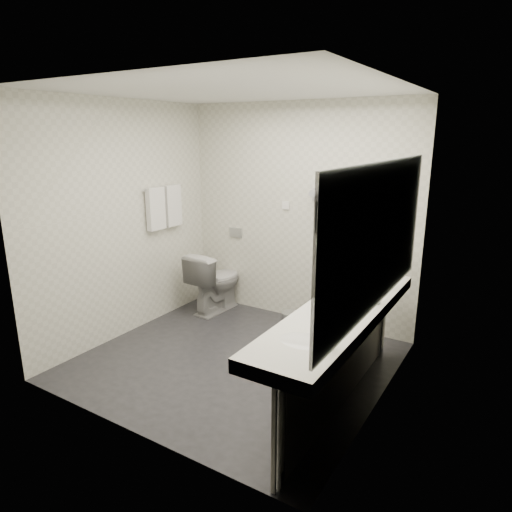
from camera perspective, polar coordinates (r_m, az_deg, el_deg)
The scene contains 32 objects.
floor at distance 4.53m, azimuth -2.68°, elevation -13.09°, with size 2.80×2.80×0.00m, color #242429.
ceiling at distance 4.00m, azimuth -3.15°, elevation 20.26°, with size 2.80×2.80×0.00m, color silver.
wall_back at distance 5.19m, azimuth 5.29°, elevation 5.20°, with size 2.80×2.80×0.00m, color silver.
wall_front at distance 3.14m, azimuth -16.45°, elevation -2.00°, with size 2.80×2.80×0.00m, color silver.
wall_left at distance 5.00m, azimuth -16.27°, elevation 4.27°, with size 2.60×2.60×0.00m, color silver.
wall_right at distance 3.51m, azimuth 16.29°, elevation -0.20°, with size 2.60×2.60×0.00m, color silver.
vanity_counter at distance 3.55m, azimuth 10.57°, elevation -7.34°, with size 0.55×2.20×0.10m, color white.
vanity_panel at distance 3.73m, azimuth 10.61°, elevation -13.46°, with size 0.03×2.15×0.75m, color gray.
vanity_post_near at distance 2.91m, azimuth 3.11°, elevation -22.25°, with size 0.06×0.06×0.75m, color silver.
vanity_post_far at distance 4.62m, azimuth 15.73°, elevation -7.96°, with size 0.06×0.06×0.75m, color silver.
mirror at distance 3.28m, azimuth 15.34°, elevation 2.41°, with size 0.02×2.20×1.05m, color #B2BCC6.
basin_near at distance 2.99m, azimuth 5.95°, elevation -10.89°, with size 0.40×0.31×0.05m, color white.
basin_far at distance 4.12m, azimuth 13.91°, elevation -3.83°, with size 0.40×0.31×0.05m, color white.
faucet_near at distance 2.88m, azimuth 9.54°, elevation -10.09°, with size 0.04×0.04×0.15m, color silver.
faucet_far at distance 4.04m, azimuth 16.61°, elevation -3.05°, with size 0.04×0.04×0.15m, color silver.
soap_bottle_a at distance 3.65m, azimuth 11.17°, elevation -4.96°, with size 0.05×0.05×0.11m, color silver.
soap_bottle_b at distance 3.56m, azimuth 12.89°, elevation -5.88°, with size 0.06×0.06×0.08m, color silver.
soap_bottle_c at distance 3.55m, azimuth 11.25°, elevation -5.55°, with size 0.04×0.04×0.11m, color silver.
glass_left at distance 3.68m, azimuth 15.06°, elevation -5.08°, with size 0.06×0.06×0.11m, color silver.
glass_right at distance 3.73m, azimuth 14.37°, elevation -4.80°, with size 0.05×0.05×0.10m, color silver.
toilet at distance 5.62m, azimuth -5.15°, elevation -3.18°, with size 0.43×0.75×0.76m, color white.
flush_plate at distance 5.66m, azimuth -2.58°, elevation 2.98°, with size 0.18×0.02×0.12m, color #B2B5BA.
pedal_bin at distance 4.99m, azimuth 4.31°, elevation -8.67°, with size 0.19×0.19×0.26m, color #B2B5BA.
bin_lid at distance 4.93m, azimuth 4.34°, elevation -7.19°, with size 0.19×0.19×0.01m, color #B2B5BA.
towel_rail at distance 5.30m, azimuth -11.73°, elevation 8.44°, with size 0.02×0.02×0.62m, color silver.
towel_near at distance 5.23m, azimuth -12.57°, elevation 5.86°, with size 0.07×0.24×0.48m, color white.
towel_far at distance 5.43m, azimuth -10.51°, elevation 6.30°, with size 0.07×0.24×0.48m, color white.
dryer_cradle at distance 5.02m, azimuth 7.78°, elevation 7.67°, with size 0.10×0.04×0.14m, color gray.
dryer_barrel at distance 4.95m, azimuth 7.46°, elevation 7.93°, with size 0.08×0.08×0.14m, color gray.
dryer_cord at distance 5.05m, azimuth 7.61°, elevation 4.84°, with size 0.02×0.02×0.35m, color black.
switch_plate_a at distance 5.23m, azimuth 3.78°, elevation 6.42°, with size 0.09×0.02×0.09m, color white.
switch_plate_b at distance 4.95m, azimuth 10.99°, elevation 5.66°, with size 0.09×0.02×0.09m, color white.
Camera 1 is at (2.27, -3.28, 2.14)m, focal length 31.60 mm.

